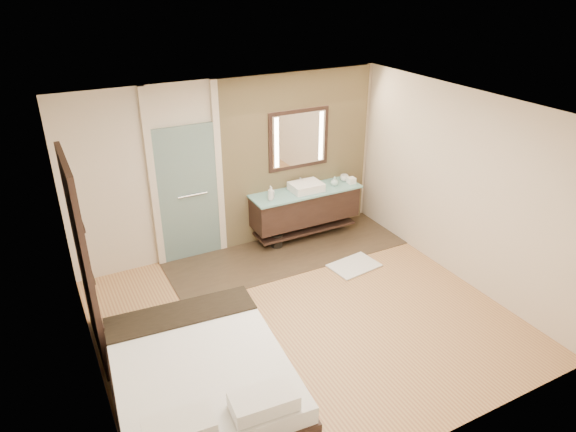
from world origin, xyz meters
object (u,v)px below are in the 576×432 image
mirror_unit (299,139)px  bed (201,384)px  waste_bin (277,240)px  vanity (305,206)px

mirror_unit → bed: bearing=-132.5°
waste_bin → bed: bearing=-129.1°
mirror_unit → bed: 4.28m
bed → waste_bin: 3.48m
vanity → mirror_unit: size_ratio=1.75×
mirror_unit → waste_bin: mirror_unit is taller
vanity → mirror_unit: bearing=90.0°
bed → waste_bin: bearing=55.5°
vanity → mirror_unit: (0.00, 0.24, 1.07)m
bed → waste_bin: size_ratio=9.34×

